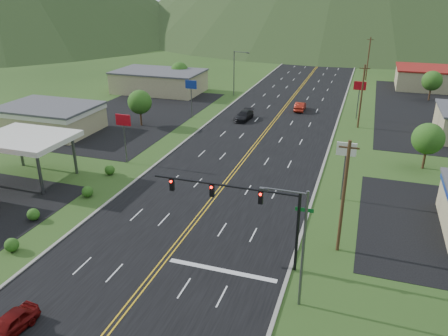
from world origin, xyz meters
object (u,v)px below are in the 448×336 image
(streetlight_east, at_px, (299,241))
(car_red_far, at_px, (300,107))
(car_dark_mid, at_px, (244,116))
(gas_canopy, at_px, (26,140))
(streetlight_west, at_px, (235,70))
(car_red_near, at_px, (9,325))
(traffic_signal, at_px, (248,203))

(streetlight_east, xyz_separation_m, car_red_far, (-8.14, 52.17, -4.40))
(car_dark_mid, relative_size, car_red_far, 1.08)
(streetlight_east, distance_m, gas_canopy, 35.28)
(streetlight_west, height_order, car_dark_mid, streetlight_west)
(gas_canopy, xyz_separation_m, car_dark_mid, (17.02, 31.15, -4.12))
(car_red_near, distance_m, car_dark_mid, 52.03)
(streetlight_east, bearing_deg, car_dark_mid, 110.54)
(traffic_signal, bearing_deg, gas_canopy, 164.30)
(streetlight_west, distance_m, car_dark_mid, 18.67)
(car_dark_mid, distance_m, car_red_far, 12.07)
(streetlight_east, distance_m, car_dark_mid, 46.29)
(car_red_far, bearing_deg, car_dark_mid, 46.93)
(gas_canopy, xyz_separation_m, car_red_near, (16.06, -20.87, -4.16))
(streetlight_east, relative_size, gas_canopy, 0.90)
(streetlight_west, distance_m, gas_canopy, 49.10)
(traffic_signal, relative_size, car_dark_mid, 2.54)
(car_red_far, bearing_deg, gas_canopy, 56.63)
(streetlight_east, xyz_separation_m, gas_canopy, (-33.18, 12.00, -0.31))
(streetlight_east, relative_size, car_dark_mid, 1.75)
(traffic_signal, xyz_separation_m, car_dark_mid, (-11.47, 39.15, -4.58))
(gas_canopy, relative_size, car_red_far, 2.10)
(streetlight_west, height_order, car_red_near, streetlight_west)
(streetlight_east, distance_m, car_red_far, 52.99)
(gas_canopy, relative_size, car_dark_mid, 1.94)
(traffic_signal, distance_m, streetlight_west, 58.88)
(traffic_signal, bearing_deg, car_dark_mid, 106.32)
(traffic_signal, height_order, streetlight_west, streetlight_west)
(car_dark_mid, bearing_deg, gas_canopy, -112.86)
(streetlight_east, relative_size, car_red_near, 2.17)
(streetlight_east, xyz_separation_m, car_dark_mid, (-16.16, 43.15, -4.43))
(car_dark_mid, xyz_separation_m, car_red_far, (8.02, 9.02, 0.04))
(streetlight_west, xyz_separation_m, gas_canopy, (-10.32, -48.00, -0.31))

